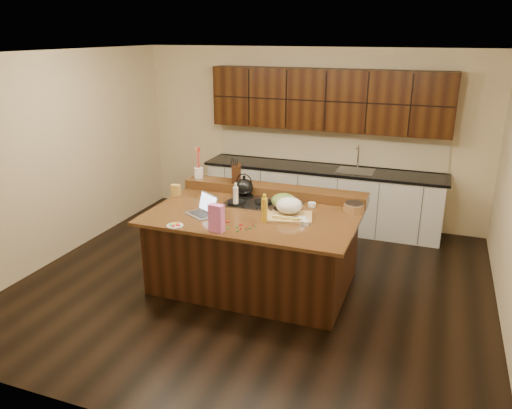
% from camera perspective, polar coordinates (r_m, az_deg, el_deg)
% --- Properties ---
extents(room, '(5.52, 5.02, 2.72)m').
position_cam_1_polar(room, '(5.68, -0.18, 3.18)').
color(room, black).
rests_on(room, ground).
extents(island, '(2.40, 1.60, 0.92)m').
position_cam_1_polar(island, '(5.98, -0.17, -5.00)').
color(island, black).
rests_on(island, ground).
extents(back_ledge, '(2.40, 0.30, 0.12)m').
position_cam_1_polar(back_ledge, '(6.42, 2.03, 1.62)').
color(back_ledge, black).
rests_on(back_ledge, island).
extents(cooktop, '(0.92, 0.52, 0.05)m').
position_cam_1_polar(cooktop, '(6.07, 0.82, 0.15)').
color(cooktop, gray).
rests_on(cooktop, island).
extents(back_counter, '(3.70, 0.66, 2.40)m').
position_cam_1_polar(back_counter, '(7.75, 7.73, 4.58)').
color(back_counter, silver).
rests_on(back_counter, ground).
extents(kettle, '(0.27, 0.27, 0.21)m').
position_cam_1_polar(kettle, '(6.25, -1.37, 1.99)').
color(kettle, black).
rests_on(kettle, cooktop).
extents(green_bowl, '(0.34, 0.34, 0.16)m').
position_cam_1_polar(green_bowl, '(5.83, 3.18, 0.45)').
color(green_bowl, olive).
rests_on(green_bowl, cooktop).
extents(laptop, '(0.42, 0.40, 0.23)m').
position_cam_1_polar(laptop, '(5.76, -5.98, -0.52)').
color(laptop, '#B7B7BC').
rests_on(laptop, island).
extents(oil_bottle, '(0.08, 0.08, 0.27)m').
position_cam_1_polar(oil_bottle, '(5.47, 0.96, -0.68)').
color(oil_bottle, gold).
rests_on(oil_bottle, island).
extents(vinegar_bottle, '(0.08, 0.08, 0.25)m').
position_cam_1_polar(vinegar_bottle, '(5.95, -2.34, 0.85)').
color(vinegar_bottle, silver).
rests_on(vinegar_bottle, island).
extents(wooden_tray, '(0.60, 0.49, 0.21)m').
position_cam_1_polar(wooden_tray, '(5.68, 3.81, -0.40)').
color(wooden_tray, tan).
rests_on(wooden_tray, island).
extents(ramekin_a, '(0.11, 0.11, 0.04)m').
position_cam_1_polar(ramekin_a, '(5.55, 5.31, -1.71)').
color(ramekin_a, white).
rests_on(ramekin_a, island).
extents(ramekin_b, '(0.13, 0.13, 0.04)m').
position_cam_1_polar(ramekin_b, '(5.46, 5.60, -2.09)').
color(ramekin_b, white).
rests_on(ramekin_b, island).
extents(ramekin_c, '(0.13, 0.13, 0.04)m').
position_cam_1_polar(ramekin_c, '(6.04, 6.40, -0.00)').
color(ramekin_c, white).
rests_on(ramekin_c, island).
extents(strainer_bowl, '(0.25, 0.25, 0.09)m').
position_cam_1_polar(strainer_bowl, '(5.93, 11.13, -0.38)').
color(strainer_bowl, '#996B3F').
rests_on(strainer_bowl, island).
extents(kitchen_timer, '(0.09, 0.09, 0.07)m').
position_cam_1_polar(kitchen_timer, '(5.40, 5.33, -2.16)').
color(kitchen_timer, silver).
rests_on(kitchen_timer, island).
extents(pink_bag, '(0.17, 0.11, 0.30)m').
position_cam_1_polar(pink_bag, '(5.23, -4.55, -1.56)').
color(pink_bag, pink).
rests_on(pink_bag, island).
extents(candy_plate, '(0.23, 0.23, 0.01)m').
position_cam_1_polar(candy_plate, '(5.47, -9.26, -2.40)').
color(candy_plate, white).
rests_on(candy_plate, island).
extents(package_box, '(0.11, 0.08, 0.15)m').
position_cam_1_polar(package_box, '(6.43, -9.15, 1.59)').
color(package_box, gold).
rests_on(package_box, island).
extents(utensil_crock, '(0.12, 0.12, 0.14)m').
position_cam_1_polar(utensil_crock, '(6.78, -6.57, 3.61)').
color(utensil_crock, white).
rests_on(utensil_crock, back_ledge).
extents(knife_block, '(0.19, 0.23, 0.24)m').
position_cam_1_polar(knife_block, '(6.54, -2.29, 3.59)').
color(knife_block, black).
rests_on(knife_block, back_ledge).
extents(gumdrop_0, '(0.02, 0.02, 0.02)m').
position_cam_1_polar(gumdrop_0, '(5.51, -3.20, -1.96)').
color(gumdrop_0, red).
rests_on(gumdrop_0, island).
extents(gumdrop_1, '(0.02, 0.02, 0.02)m').
position_cam_1_polar(gumdrop_1, '(5.26, -2.16, -3.01)').
color(gumdrop_1, '#198C26').
rests_on(gumdrop_1, island).
extents(gumdrop_2, '(0.02, 0.02, 0.02)m').
position_cam_1_polar(gumdrop_2, '(5.41, -1.84, -2.35)').
color(gumdrop_2, red).
rests_on(gumdrop_2, island).
extents(gumdrop_3, '(0.02, 0.02, 0.02)m').
position_cam_1_polar(gumdrop_3, '(5.39, -0.11, -2.42)').
color(gumdrop_3, '#198C26').
rests_on(gumdrop_3, island).
extents(gumdrop_4, '(0.02, 0.02, 0.02)m').
position_cam_1_polar(gumdrop_4, '(5.31, -1.76, -2.78)').
color(gumdrop_4, red).
rests_on(gumdrop_4, island).
extents(gumdrop_5, '(0.02, 0.02, 0.02)m').
position_cam_1_polar(gumdrop_5, '(5.33, -3.25, -2.70)').
color(gumdrop_5, '#198C26').
rests_on(gumdrop_5, island).
extents(gumdrop_6, '(0.02, 0.02, 0.02)m').
position_cam_1_polar(gumdrop_6, '(5.42, -1.64, -2.31)').
color(gumdrop_6, red).
rests_on(gumdrop_6, island).
extents(gumdrop_7, '(0.02, 0.02, 0.02)m').
position_cam_1_polar(gumdrop_7, '(5.26, -2.12, -2.99)').
color(gumdrop_7, '#198C26').
rests_on(gumdrop_7, island).
extents(gumdrop_8, '(0.02, 0.02, 0.02)m').
position_cam_1_polar(gumdrop_8, '(5.51, -4.07, -2.00)').
color(gumdrop_8, red).
rests_on(gumdrop_8, island).
extents(gumdrop_9, '(0.02, 0.02, 0.02)m').
position_cam_1_polar(gumdrop_9, '(5.32, -0.70, -2.71)').
color(gumdrop_9, '#198C26').
rests_on(gumdrop_9, island).
extents(gumdrop_10, '(0.02, 0.02, 0.02)m').
position_cam_1_polar(gumdrop_10, '(5.52, -3.44, -1.93)').
color(gumdrop_10, red).
rests_on(gumdrop_10, island).
extents(gumdrop_11, '(0.02, 0.02, 0.02)m').
position_cam_1_polar(gumdrop_11, '(5.36, -2.18, -2.56)').
color(gumdrop_11, '#198C26').
rests_on(gumdrop_11, island).
extents(gumdrop_12, '(0.02, 0.02, 0.02)m').
position_cam_1_polar(gumdrop_12, '(5.33, -1.17, -2.69)').
color(gumdrop_12, red).
rests_on(gumdrop_12, island).
extents(gumdrop_13, '(0.02, 0.02, 0.02)m').
position_cam_1_polar(gumdrop_13, '(5.29, -1.16, -2.88)').
color(gumdrop_13, '#198C26').
rests_on(gumdrop_13, island).
extents(gumdrop_14, '(0.02, 0.02, 0.02)m').
position_cam_1_polar(gumdrop_14, '(5.43, -0.29, -2.27)').
color(gumdrop_14, red).
rests_on(gumdrop_14, island).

